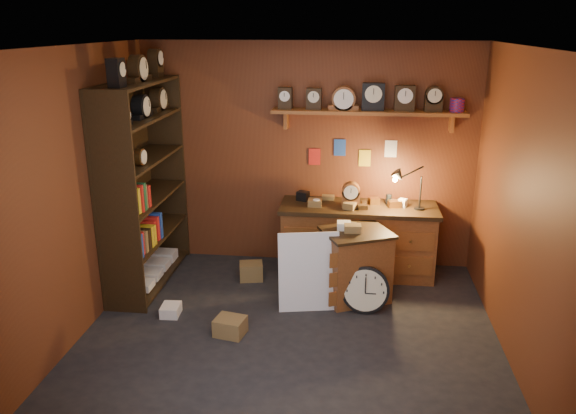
# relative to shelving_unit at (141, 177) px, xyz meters

# --- Properties ---
(floor) EXTENTS (4.00, 4.00, 0.00)m
(floor) POSITION_rel_shelving_unit_xyz_m (1.79, -0.98, -1.25)
(floor) COLOR black
(floor) RESTS_ON ground
(room_shell) EXTENTS (4.02, 3.62, 2.71)m
(room_shell) POSITION_rel_shelving_unit_xyz_m (1.84, -0.87, 0.47)
(room_shell) COLOR #622F17
(room_shell) RESTS_ON ground
(shelving_unit) EXTENTS (0.47, 1.60, 2.58)m
(shelving_unit) POSITION_rel_shelving_unit_xyz_m (0.00, 0.00, 0.00)
(shelving_unit) COLOR black
(shelving_unit) RESTS_ON ground
(workbench) EXTENTS (1.84, 0.66, 1.36)m
(workbench) POSITION_rel_shelving_unit_xyz_m (2.43, 0.49, -0.78)
(workbench) COLOR brown
(workbench) RESTS_ON ground
(low_cabinet) EXTENTS (0.86, 0.81, 0.87)m
(low_cabinet) POSITION_rel_shelving_unit_xyz_m (2.41, -0.17, -0.83)
(low_cabinet) COLOR brown
(low_cabinet) RESTS_ON ground
(big_round_clock) EXTENTS (0.50, 0.17, 0.50)m
(big_round_clock) POSITION_rel_shelving_unit_xyz_m (2.52, -0.47, -1.01)
(big_round_clock) COLOR black
(big_round_clock) RESTS_ON ground
(white_panel) EXTENTS (0.66, 0.30, 0.84)m
(white_panel) POSITION_rel_shelving_unit_xyz_m (1.93, -0.46, -1.25)
(white_panel) COLOR silver
(white_panel) RESTS_ON ground
(mini_fridge) EXTENTS (0.48, 0.50, 0.50)m
(mini_fridge) POSITION_rel_shelving_unit_xyz_m (1.99, 0.31, -1.00)
(mini_fridge) COLOR silver
(mini_fridge) RESTS_ON ground
(floor_box_a) EXTENTS (0.32, 0.29, 0.17)m
(floor_box_a) POSITION_rel_shelving_unit_xyz_m (1.22, -1.09, -1.17)
(floor_box_a) COLOR brown
(floor_box_a) RESTS_ON ground
(floor_box_b) EXTENTS (0.20, 0.23, 0.11)m
(floor_box_b) POSITION_rel_shelving_unit_xyz_m (0.52, -0.79, -1.20)
(floor_box_b) COLOR white
(floor_box_b) RESTS_ON ground
(floor_box_c) EXTENTS (0.31, 0.27, 0.20)m
(floor_box_c) POSITION_rel_shelving_unit_xyz_m (1.20, 0.16, -1.15)
(floor_box_c) COLOR brown
(floor_box_c) RESTS_ON ground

